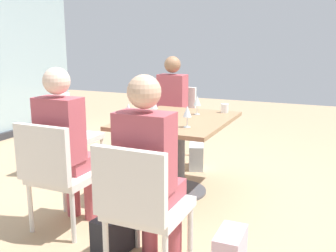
{
  "coord_description": "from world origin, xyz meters",
  "views": [
    {
      "loc": [
        -3.27,
        -1.37,
        1.45
      ],
      "look_at": [
        0.0,
        0.1,
        0.65
      ],
      "focal_mm": 41.39,
      "sensor_mm": 36.0,
      "label": 1
    }
  ],
  "objects_px": {
    "chair_side_end": "(142,203)",
    "chair_far_left": "(58,170)",
    "person_far_left": "(66,141)",
    "cell_phone_on_table": "(162,126)",
    "coffee_cup": "(225,108)",
    "handbag_1": "(196,156)",
    "wine_glass_4": "(187,112)",
    "wine_glass_3": "(128,109)",
    "wine_glass_1": "(154,104)",
    "dining_table_main": "(178,138)",
    "person_side_end": "(150,165)",
    "handbag_2": "(113,235)",
    "handbag_0": "(230,252)",
    "wine_glass_0": "(197,101)",
    "chair_far_right": "(174,118)",
    "chair_near_window": "(67,130)",
    "person_far_right": "(170,103)",
    "wine_glass_2": "(144,109)"
  },
  "relations": [
    {
      "from": "dining_table_main",
      "to": "handbag_2",
      "type": "distance_m",
      "value": 1.27
    },
    {
      "from": "person_far_right",
      "to": "wine_glass_1",
      "type": "bearing_deg",
      "value": -164.23
    },
    {
      "from": "handbag_1",
      "to": "wine_glass_0",
      "type": "bearing_deg",
      "value": -179.51
    },
    {
      "from": "wine_glass_3",
      "to": "handbag_0",
      "type": "relative_size",
      "value": 0.62
    },
    {
      "from": "coffee_cup",
      "to": "person_side_end",
      "type": "bearing_deg",
      "value": -179.08
    },
    {
      "from": "wine_glass_4",
      "to": "handbag_2",
      "type": "height_order",
      "value": "wine_glass_4"
    },
    {
      "from": "person_far_right",
      "to": "handbag_1",
      "type": "relative_size",
      "value": 4.2
    },
    {
      "from": "wine_glass_0",
      "to": "wine_glass_2",
      "type": "xyz_separation_m",
      "value": [
        -0.58,
        0.28,
        0.0
      ]
    },
    {
      "from": "wine_glass_1",
      "to": "cell_phone_on_table",
      "type": "bearing_deg",
      "value": -142.52
    },
    {
      "from": "handbag_1",
      "to": "handbag_2",
      "type": "height_order",
      "value": "same"
    },
    {
      "from": "wine_glass_0",
      "to": "cell_phone_on_table",
      "type": "relative_size",
      "value": 1.28
    },
    {
      "from": "dining_table_main",
      "to": "handbag_0",
      "type": "distance_m",
      "value": 1.43
    },
    {
      "from": "chair_side_end",
      "to": "chair_far_left",
      "type": "height_order",
      "value": "same"
    },
    {
      "from": "chair_side_end",
      "to": "chair_far_left",
      "type": "distance_m",
      "value": 0.9
    },
    {
      "from": "chair_far_right",
      "to": "chair_near_window",
      "type": "bearing_deg",
      "value": 144.52
    },
    {
      "from": "person_far_left",
      "to": "cell_phone_on_table",
      "type": "height_order",
      "value": "person_far_left"
    },
    {
      "from": "chair_side_end",
      "to": "handbag_0",
      "type": "height_order",
      "value": "chair_side_end"
    },
    {
      "from": "cell_phone_on_table",
      "to": "coffee_cup",
      "type": "bearing_deg",
      "value": 15.31
    },
    {
      "from": "chair_far_left",
      "to": "cell_phone_on_table",
      "type": "bearing_deg",
      "value": -35.2
    },
    {
      "from": "wine_glass_2",
      "to": "coffee_cup",
      "type": "relative_size",
      "value": 2.06
    },
    {
      "from": "wine_glass_4",
      "to": "wine_glass_3",
      "type": "bearing_deg",
      "value": 99.7
    },
    {
      "from": "handbag_0",
      "to": "chair_near_window",
      "type": "bearing_deg",
      "value": 61.29
    },
    {
      "from": "handbag_1",
      "to": "person_far_right",
      "type": "bearing_deg",
      "value": 42.38
    },
    {
      "from": "cell_phone_on_table",
      "to": "dining_table_main",
      "type": "bearing_deg",
      "value": 36.83
    },
    {
      "from": "dining_table_main",
      "to": "person_side_end",
      "type": "xyz_separation_m",
      "value": [
        -1.26,
        -0.34,
        0.16
      ]
    },
    {
      "from": "person_far_left",
      "to": "wine_glass_0",
      "type": "height_order",
      "value": "person_far_left"
    },
    {
      "from": "chair_far_right",
      "to": "person_side_end",
      "type": "height_order",
      "value": "person_side_end"
    },
    {
      "from": "person_side_end",
      "to": "handbag_2",
      "type": "xyz_separation_m",
      "value": [
        0.05,
        0.31,
        -0.56
      ]
    },
    {
      "from": "person_far_right",
      "to": "wine_glass_2",
      "type": "height_order",
      "value": "person_far_right"
    },
    {
      "from": "chair_side_end",
      "to": "handbag_0",
      "type": "bearing_deg",
      "value": -61.11
    },
    {
      "from": "chair_side_end",
      "to": "person_far_left",
      "type": "relative_size",
      "value": 0.69
    },
    {
      "from": "dining_table_main",
      "to": "wine_glass_0",
      "type": "bearing_deg",
      "value": -19.1
    },
    {
      "from": "dining_table_main",
      "to": "wine_glass_1",
      "type": "bearing_deg",
      "value": 107.33
    },
    {
      "from": "chair_far_right",
      "to": "chair_near_window",
      "type": "xyz_separation_m",
      "value": [
        -1.1,
        0.78,
        0.0
      ]
    },
    {
      "from": "chair_side_end",
      "to": "wine_glass_4",
      "type": "relative_size",
      "value": 4.7
    },
    {
      "from": "cell_phone_on_table",
      "to": "handbag_2",
      "type": "relative_size",
      "value": 0.48
    },
    {
      "from": "chair_side_end",
      "to": "handbag_1",
      "type": "xyz_separation_m",
      "value": [
        2.12,
        0.42,
        -0.36
      ]
    },
    {
      "from": "chair_far_left",
      "to": "wine_glass_0",
      "type": "distance_m",
      "value": 1.54
    },
    {
      "from": "person_far_right",
      "to": "handbag_0",
      "type": "height_order",
      "value": "person_far_right"
    },
    {
      "from": "chair_side_end",
      "to": "handbag_0",
      "type": "xyz_separation_m",
      "value": [
        0.27,
        -0.48,
        -0.36
      ]
    },
    {
      "from": "dining_table_main",
      "to": "chair_side_end",
      "type": "distance_m",
      "value": 1.41
    },
    {
      "from": "coffee_cup",
      "to": "handbag_1",
      "type": "distance_m",
      "value": 0.8
    },
    {
      "from": "dining_table_main",
      "to": "person_far_right",
      "type": "xyz_separation_m",
      "value": [
        0.99,
        0.51,
        0.16
      ]
    },
    {
      "from": "chair_side_end",
      "to": "handbag_2",
      "type": "bearing_deg",
      "value": 63.04
    },
    {
      "from": "wine_glass_2",
      "to": "wine_glass_3",
      "type": "relative_size",
      "value": 1.0
    },
    {
      "from": "chair_far_right",
      "to": "coffee_cup",
      "type": "relative_size",
      "value": 9.67
    },
    {
      "from": "chair_near_window",
      "to": "person_far_right",
      "type": "relative_size",
      "value": 0.69
    },
    {
      "from": "handbag_2",
      "to": "chair_side_end",
      "type": "bearing_deg",
      "value": -109.45
    },
    {
      "from": "dining_table_main",
      "to": "chair_far_right",
      "type": "distance_m",
      "value": 1.21
    },
    {
      "from": "person_far_left",
      "to": "cell_phone_on_table",
      "type": "distance_m",
      "value": 0.82
    }
  ]
}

